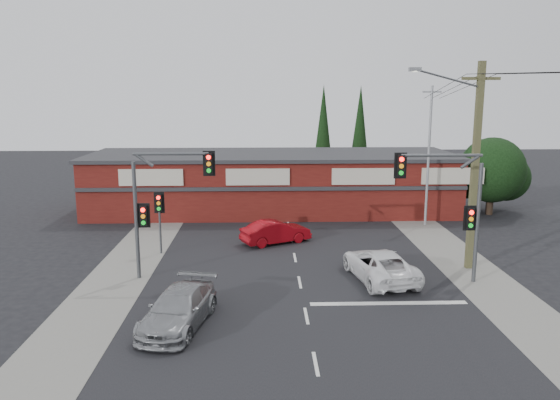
{
  "coord_description": "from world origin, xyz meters",
  "views": [
    {
      "loc": [
        -1.65,
        -22.61,
        8.56
      ],
      "look_at": [
        -0.85,
        3.0,
        3.5
      ],
      "focal_mm": 35.0,
      "sensor_mm": 36.0,
      "label": 1
    }
  ],
  "objects_px": {
    "red_sedan": "(276,232)",
    "shop_building": "(272,182)",
    "white_suv": "(380,265)",
    "silver_suv": "(179,309)",
    "utility_pole": "(473,160)"
  },
  "relations": [
    {
      "from": "shop_building",
      "to": "white_suv",
      "type": "bearing_deg",
      "value": -73.05
    },
    {
      "from": "silver_suv",
      "to": "shop_building",
      "type": "distance_m",
      "value": 20.84
    },
    {
      "from": "white_suv",
      "to": "red_sedan",
      "type": "height_order",
      "value": "white_suv"
    },
    {
      "from": "silver_suv",
      "to": "shop_building",
      "type": "height_order",
      "value": "shop_building"
    },
    {
      "from": "white_suv",
      "to": "red_sedan",
      "type": "bearing_deg",
      "value": -63.65
    },
    {
      "from": "red_sedan",
      "to": "utility_pole",
      "type": "xyz_separation_m",
      "value": [
        9.3,
        -4.9,
        4.73
      ]
    },
    {
      "from": "white_suv",
      "to": "red_sedan",
      "type": "distance_m",
      "value": 7.94
    },
    {
      "from": "white_suv",
      "to": "red_sedan",
      "type": "xyz_separation_m",
      "value": [
        -4.68,
        6.42,
        -0.04
      ]
    },
    {
      "from": "shop_building",
      "to": "utility_pole",
      "type": "distance_m",
      "value": 17.15
    },
    {
      "from": "silver_suv",
      "to": "shop_building",
      "type": "xyz_separation_m",
      "value": [
        3.82,
        20.43,
        1.44
      ]
    },
    {
      "from": "silver_suv",
      "to": "shop_building",
      "type": "bearing_deg",
      "value": 91.29
    },
    {
      "from": "utility_pole",
      "to": "shop_building",
      "type": "bearing_deg",
      "value": 123.76
    },
    {
      "from": "silver_suv",
      "to": "red_sedan",
      "type": "distance_m",
      "value": 11.98
    },
    {
      "from": "white_suv",
      "to": "shop_building",
      "type": "bearing_deg",
      "value": -82.78
    },
    {
      "from": "red_sedan",
      "to": "shop_building",
      "type": "bearing_deg",
      "value": -25.95
    }
  ]
}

